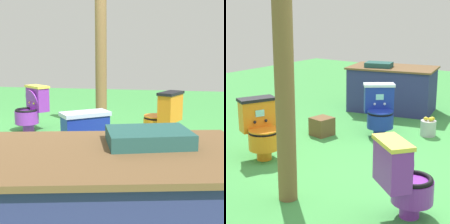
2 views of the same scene
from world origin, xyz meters
TOP-DOWN VIEW (x-y plane):
  - ground at (0.00, 0.00)m, footprint 14.00×14.00m
  - toilet_purple at (0.44, -1.01)m, footprint 0.62×0.64m
  - toilet_orange at (-1.62, -0.70)m, footprint 0.61×0.56m
  - toilet_blue at (-0.92, 0.90)m, footprint 0.62×0.64m
  - vendor_table at (-1.46, 2.25)m, footprint 1.62×1.17m
  - wooden_post at (-0.61, -1.32)m, footprint 0.18×0.18m
  - small_crate at (-1.58, 0.43)m, footprint 0.31×0.32m
  - lemon_bucket at (-0.34, 1.30)m, footprint 0.22×0.22m

SIDE VIEW (x-z plane):
  - ground at x=0.00m, z-range 0.00..0.00m
  - lemon_bucket at x=-0.34m, z-range -0.02..0.26m
  - small_crate at x=-1.58m, z-range 0.00..0.26m
  - toilet_orange at x=-1.62m, z-range 0.01..0.73m
  - toilet_blue at x=-0.92m, z-range 0.01..0.73m
  - toilet_purple at x=0.44m, z-range 0.01..0.74m
  - vendor_table at x=-1.46m, z-range -0.03..0.82m
  - wooden_post at x=-0.61m, z-range 0.00..2.19m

